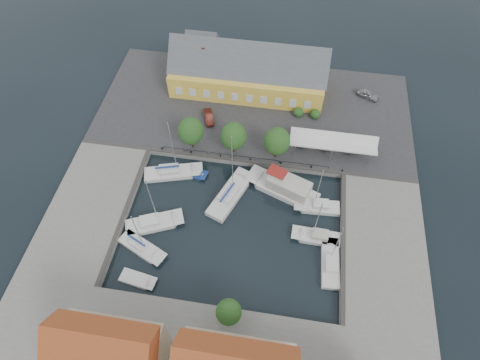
{
  "coord_description": "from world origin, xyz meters",
  "views": [
    {
      "loc": [
        5.72,
        -30.34,
        52.83
      ],
      "look_at": [
        0.0,
        6.0,
        1.5
      ],
      "focal_mm": 30.0,
      "sensor_mm": 36.0,
      "label": 1
    }
  ],
  "objects_px": {
    "car_silver": "(368,95)",
    "west_boat_c": "(153,224)",
    "east_boat_b": "(317,237)",
    "east_boat_c": "(330,265)",
    "car_red": "(209,117)",
    "west_boat_d": "(142,248)",
    "center_sailboat": "(230,196)",
    "trawler": "(285,188)",
    "launch_sw": "(138,280)",
    "tent_canopy": "(333,141)",
    "warehouse": "(245,72)",
    "launch_nw": "(193,173)",
    "east_boat_a": "(318,207)",
    "west_boat_a": "(172,173)"
  },
  "relations": [
    {
      "from": "car_silver",
      "to": "west_boat_c",
      "type": "relative_size",
      "value": 0.35
    },
    {
      "from": "east_boat_b",
      "to": "east_boat_c",
      "type": "height_order",
      "value": "east_boat_c"
    },
    {
      "from": "car_red",
      "to": "west_boat_d",
      "type": "bearing_deg",
      "value": -119.74
    },
    {
      "from": "center_sailboat",
      "to": "west_boat_d",
      "type": "distance_m",
      "value": 15.37
    },
    {
      "from": "car_silver",
      "to": "west_boat_c",
      "type": "bearing_deg",
      "value": 158.5
    },
    {
      "from": "trawler",
      "to": "east_boat_c",
      "type": "height_order",
      "value": "east_boat_c"
    },
    {
      "from": "west_boat_d",
      "to": "launch_sw",
      "type": "xyz_separation_m",
      "value": [
        0.85,
        -4.71,
        -0.18
      ]
    },
    {
      "from": "car_red",
      "to": "launch_sw",
      "type": "height_order",
      "value": "car_red"
    },
    {
      "from": "trawler",
      "to": "center_sailboat",
      "type": "bearing_deg",
      "value": -164.04
    },
    {
      "from": "tent_canopy",
      "to": "car_silver",
      "type": "relative_size",
      "value": 3.46
    },
    {
      "from": "trawler",
      "to": "west_boat_d",
      "type": "relative_size",
      "value": 1.18
    },
    {
      "from": "center_sailboat",
      "to": "launch_sw",
      "type": "relative_size",
      "value": 2.56
    },
    {
      "from": "trawler",
      "to": "west_boat_d",
      "type": "distance_m",
      "value": 23.45
    },
    {
      "from": "warehouse",
      "to": "tent_canopy",
      "type": "xyz_separation_m",
      "value": [
        16.6,
        -13.86,
        -0.74
      ]
    },
    {
      "from": "trawler",
      "to": "east_boat_c",
      "type": "relative_size",
      "value": 1.23
    },
    {
      "from": "warehouse",
      "to": "launch_nw",
      "type": "relative_size",
      "value": 5.64
    },
    {
      "from": "car_silver",
      "to": "east_boat_a",
      "type": "distance_m",
      "value": 26.47
    },
    {
      "from": "car_silver",
      "to": "west_boat_d",
      "type": "height_order",
      "value": "west_boat_d"
    },
    {
      "from": "west_boat_c",
      "to": "car_silver",
      "type": "bearing_deg",
      "value": 44.76
    },
    {
      "from": "warehouse",
      "to": "east_boat_c",
      "type": "xyz_separation_m",
      "value": [
        17.22,
        -33.97,
        -4.17
      ]
    },
    {
      "from": "warehouse",
      "to": "east_boat_a",
      "type": "distance_m",
      "value": 29.29
    },
    {
      "from": "east_boat_b",
      "to": "launch_sw",
      "type": "height_order",
      "value": "east_boat_b"
    },
    {
      "from": "tent_canopy",
      "to": "west_boat_a",
      "type": "relative_size",
      "value": 1.11
    },
    {
      "from": "launch_sw",
      "to": "west_boat_a",
      "type": "bearing_deg",
      "value": 89.71
    },
    {
      "from": "tent_canopy",
      "to": "east_boat_b",
      "type": "xyz_separation_m",
      "value": [
        -1.36,
        -16.09,
        -3.42
      ]
    },
    {
      "from": "trawler",
      "to": "east_boat_c",
      "type": "xyz_separation_m",
      "value": [
        7.48,
        -11.55,
        -0.76
      ]
    },
    {
      "from": "east_boat_c",
      "to": "launch_sw",
      "type": "distance_m",
      "value": 26.81
    },
    {
      "from": "launch_nw",
      "to": "center_sailboat",
      "type": "bearing_deg",
      "value": -28.23
    },
    {
      "from": "center_sailboat",
      "to": "east_boat_b",
      "type": "distance_m",
      "value": 14.81
    },
    {
      "from": "trawler",
      "to": "launch_nw",
      "type": "xyz_separation_m",
      "value": [
        -15.2,
        1.24,
        -0.93
      ]
    },
    {
      "from": "launch_sw",
      "to": "center_sailboat",
      "type": "bearing_deg",
      "value": 56.54
    },
    {
      "from": "car_silver",
      "to": "east_boat_a",
      "type": "bearing_deg",
      "value": -173.71
    },
    {
      "from": "tent_canopy",
      "to": "west_boat_a",
      "type": "height_order",
      "value": "west_boat_a"
    },
    {
      "from": "car_red",
      "to": "west_boat_a",
      "type": "distance_m",
      "value": 12.71
    },
    {
      "from": "warehouse",
      "to": "west_boat_c",
      "type": "xyz_separation_m",
      "value": [
        -9.15,
        -31.46,
        -4.17
      ]
    },
    {
      "from": "tent_canopy",
      "to": "west_boat_a",
      "type": "bearing_deg",
      "value": -162.55
    },
    {
      "from": "east_boat_b",
      "to": "center_sailboat",
      "type": "bearing_deg",
      "value": 159.77
    },
    {
      "from": "east_boat_c",
      "to": "west_boat_a",
      "type": "height_order",
      "value": "west_boat_a"
    },
    {
      "from": "car_silver",
      "to": "center_sailboat",
      "type": "distance_m",
      "value": 33.39
    },
    {
      "from": "center_sailboat",
      "to": "launch_sw",
      "type": "bearing_deg",
      "value": -123.46
    },
    {
      "from": "west_boat_a",
      "to": "trawler",
      "type": "bearing_deg",
      "value": -1.85
    },
    {
      "from": "trawler",
      "to": "east_boat_a",
      "type": "bearing_deg",
      "value": -23.11
    },
    {
      "from": "east_boat_c",
      "to": "west_boat_d",
      "type": "bearing_deg",
      "value": -176.7
    },
    {
      "from": "east_boat_b",
      "to": "west_boat_d",
      "type": "xyz_separation_m",
      "value": [
        -24.93,
        -5.58,
        0.01
      ]
    },
    {
      "from": "car_red",
      "to": "west_boat_c",
      "type": "distance_m",
      "value": 22.14
    },
    {
      "from": "center_sailboat",
      "to": "launch_sw",
      "type": "xyz_separation_m",
      "value": [
        -10.18,
        -15.4,
        -0.27
      ]
    },
    {
      "from": "tent_canopy",
      "to": "east_boat_a",
      "type": "xyz_separation_m",
      "value": [
        -1.46,
        -10.87,
        -3.42
      ]
    },
    {
      "from": "warehouse",
      "to": "west_boat_c",
      "type": "height_order",
      "value": "west_boat_c"
    },
    {
      "from": "car_red",
      "to": "east_boat_b",
      "type": "bearing_deg",
      "value": -64.36
    },
    {
      "from": "launch_sw",
      "to": "west_boat_c",
      "type": "bearing_deg",
      "value": 91.96
    }
  ]
}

